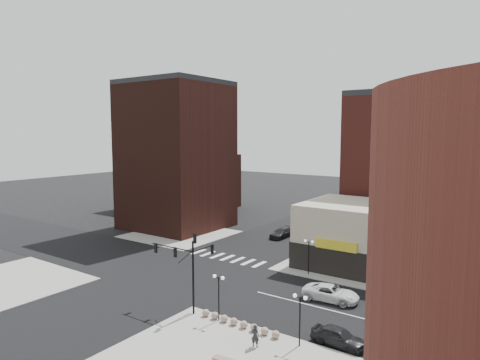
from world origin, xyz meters
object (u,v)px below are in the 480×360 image
Objects in this scene: white_suv at (331,293)px; street_lamp_se_b at (300,307)px; traffic_signal at (188,260)px; dark_sedan_east at (339,337)px; street_lamp_ne at (309,248)px; dark_sedan_north at (282,233)px; street_lamp_se_a at (219,286)px; pedestrian at (255,336)px.

street_lamp_se_b is at bearing -175.76° from white_suv.
traffic_signal is at bearing 179.18° from street_lamp_se_b.
traffic_signal is 14.83m from white_suv.
traffic_signal is 11.88m from street_lamp_se_b.
white_suv is 1.27× the size of dark_sedan_east.
street_lamp_ne reaches higher than dark_sedan_north.
traffic_signal is at bearing -106.75° from street_lamp_ne.
street_lamp_ne is at bearing 86.42° from street_lamp_se_a.
white_suv is at bearing -47.78° from dark_sedan_north.
white_suv is 26.18m from dark_sedan_north.
street_lamp_se_b is 10.74m from white_suv.
dark_sedan_east is 2.42× the size of pedestrian.
traffic_signal reaches higher than street_lamp_se_b.
pedestrian is (15.89, -32.43, 0.27)m from dark_sedan_north.
street_lamp_se_b is 4.16m from pedestrian.
street_lamp_se_a reaches higher than pedestrian.
pedestrian is at bearing -22.20° from street_lamp_se_a.
dark_sedan_east is 6.64m from pedestrian.
traffic_signal reaches higher than dark_sedan_east.
street_lamp_se_a is 32.21m from dark_sedan_north.
street_lamp_se_a and street_lamp_se_b have the same top height.
pedestrian is at bearing -142.28° from street_lamp_se_b.
street_lamp_se_a reaches higher than white_suv.
street_lamp_se_b reaches higher than dark_sedan_east.
traffic_signal reaches higher than dark_sedan_north.
street_lamp_se_a is 0.80× the size of dark_sedan_north.
traffic_signal is 10.09m from pedestrian.
street_lamp_se_a is 0.95× the size of dark_sedan_east.
street_lamp_ne is (4.76, 15.83, -1.67)m from traffic_signal.
street_lamp_se_b is at bearing -56.34° from dark_sedan_north.
street_lamp_se_a reaches higher than dark_sedan_east.
dark_sedan_east is (14.18, 1.83, -4.21)m from traffic_signal.
traffic_signal is at bearing -27.13° from pedestrian.
traffic_signal reaches higher than pedestrian.
street_lamp_ne is at bearing 113.63° from street_lamp_se_b.
pedestrian reaches higher than dark_sedan_north.
traffic_signal is 1.87× the size of street_lamp_se_a.
street_lamp_ne is 0.80× the size of dark_sedan_north.
dark_sedan_east is at bearing 7.36° from traffic_signal.
street_lamp_se_b reaches higher than pedestrian.
street_lamp_ne is 17.06m from dark_sedan_east.
pedestrian is at bearing -76.85° from street_lamp_ne.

